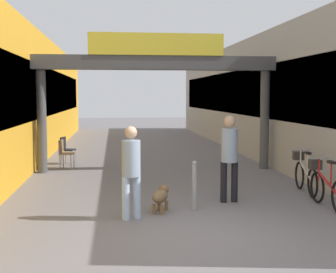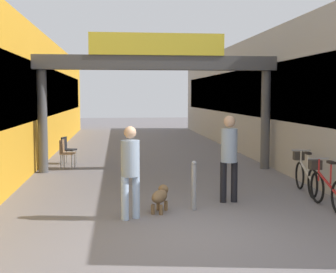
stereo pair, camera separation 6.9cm
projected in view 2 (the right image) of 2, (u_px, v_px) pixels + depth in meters
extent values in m
plane|color=slate|center=(192.00, 235.00, 7.58)|extent=(80.00, 80.00, 0.00)
cube|color=gold|center=(13.00, 98.00, 17.73)|extent=(3.00, 26.00, 4.33)
cube|color=black|center=(53.00, 92.00, 17.87)|extent=(0.04, 23.40, 1.73)
cube|color=#9E9993|center=(273.00, 98.00, 18.83)|extent=(3.00, 26.00, 4.33)
cube|color=black|center=(238.00, 92.00, 18.65)|extent=(0.04, 23.40, 1.73)
cylinder|color=#4C4C4F|center=(42.00, 121.00, 13.62)|extent=(0.28, 0.28, 3.01)
cylinder|color=#4C4C4F|center=(265.00, 120.00, 14.34)|extent=(0.28, 0.28, 3.01)
cube|color=#4C4C4F|center=(157.00, 63.00, 13.83)|extent=(7.40, 0.44, 0.41)
cube|color=yellow|center=(157.00, 44.00, 13.58)|extent=(3.96, 0.10, 0.64)
cylinder|color=#A5BFE0|center=(125.00, 199.00, 8.47)|extent=(0.19, 0.19, 0.80)
cylinder|color=#A5BFE0|center=(136.00, 197.00, 8.61)|extent=(0.19, 0.19, 0.80)
cylinder|color=#8C9EB2|center=(130.00, 158.00, 8.47)|extent=(0.47, 0.47, 0.66)
sphere|color=tan|center=(130.00, 132.00, 8.43)|extent=(0.31, 0.31, 0.22)
cylinder|color=black|center=(234.00, 182.00, 9.92)|extent=(0.15, 0.15, 0.86)
cylinder|color=black|center=(223.00, 182.00, 9.87)|extent=(0.15, 0.15, 0.86)
cylinder|color=#8C9EB2|center=(229.00, 145.00, 9.83)|extent=(0.37, 0.37, 0.71)
sphere|color=tan|center=(229.00, 121.00, 9.78)|extent=(0.26, 0.26, 0.24)
ellipsoid|color=brown|center=(160.00, 196.00, 9.04)|extent=(0.46, 0.66, 0.24)
sphere|color=brown|center=(163.00, 189.00, 9.29)|extent=(0.26, 0.26, 0.20)
sphere|color=white|center=(162.00, 195.00, 9.21)|extent=(0.19, 0.19, 0.15)
cylinder|color=brown|center=(158.00, 205.00, 9.25)|extent=(0.09, 0.09, 0.19)
cylinder|color=brown|center=(166.00, 206.00, 9.21)|extent=(0.09, 0.09, 0.19)
cylinder|color=brown|center=(153.00, 209.00, 8.90)|extent=(0.09, 0.09, 0.19)
cylinder|color=brown|center=(161.00, 210.00, 8.86)|extent=(0.09, 0.09, 0.19)
torus|color=black|center=(317.00, 187.00, 9.82)|extent=(0.06, 0.67, 0.67)
cube|color=red|center=(328.00, 183.00, 9.30)|extent=(0.05, 0.94, 0.34)
cylinder|color=red|center=(331.00, 173.00, 9.16)|extent=(0.03, 0.03, 0.42)
cube|color=black|center=(331.00, 162.00, 9.14)|extent=(0.10, 0.22, 0.05)
cylinder|color=red|center=(319.00, 170.00, 9.73)|extent=(0.03, 0.03, 0.46)
cylinder|color=gray|center=(319.00, 158.00, 9.70)|extent=(0.46, 0.04, 0.03)
cube|color=#332D28|center=(315.00, 165.00, 9.92)|extent=(0.24, 0.20, 0.20)
torus|color=black|center=(300.00, 175.00, 11.28)|extent=(0.12, 0.67, 0.67)
torus|color=black|center=(313.00, 183.00, 10.26)|extent=(0.12, 0.67, 0.67)
cube|color=beige|center=(306.00, 171.00, 10.75)|extent=(0.14, 0.94, 0.34)
cylinder|color=beige|center=(308.00, 163.00, 10.61)|extent=(0.04, 0.04, 0.42)
cube|color=black|center=(308.00, 153.00, 10.59)|extent=(0.12, 0.23, 0.05)
cylinder|color=beige|center=(301.00, 160.00, 11.18)|extent=(0.04, 0.04, 0.46)
cylinder|color=gray|center=(301.00, 150.00, 11.16)|extent=(0.46, 0.08, 0.03)
cube|color=#332D28|center=(299.00, 156.00, 11.37)|extent=(0.26, 0.23, 0.20)
cylinder|color=gray|center=(194.00, 187.00, 9.23)|extent=(0.10, 0.10, 0.90)
sphere|color=gray|center=(194.00, 163.00, 9.19)|extent=(0.10, 0.10, 0.10)
cylinder|color=gray|center=(75.00, 160.00, 14.65)|extent=(0.03, 0.03, 0.45)
cylinder|color=gray|center=(72.00, 162.00, 14.32)|extent=(0.03, 0.03, 0.45)
cylinder|color=gray|center=(64.00, 160.00, 14.68)|extent=(0.03, 0.03, 0.45)
cylinder|color=gray|center=(61.00, 162.00, 14.34)|extent=(0.03, 0.03, 0.45)
cube|color=olive|center=(68.00, 153.00, 14.48)|extent=(0.47, 0.47, 0.04)
cube|color=olive|center=(62.00, 146.00, 14.47)|extent=(0.11, 0.40, 0.40)
cylinder|color=gray|center=(76.00, 156.00, 15.61)|extent=(0.04, 0.04, 0.45)
cylinder|color=gray|center=(72.00, 158.00, 15.27)|extent=(0.04, 0.04, 0.45)
cylinder|color=gray|center=(67.00, 156.00, 15.67)|extent=(0.04, 0.04, 0.45)
cylinder|color=gray|center=(62.00, 158.00, 15.34)|extent=(0.04, 0.04, 0.45)
cube|color=black|center=(69.00, 150.00, 15.45)|extent=(0.50, 0.50, 0.04)
cube|color=black|center=(64.00, 143.00, 15.47)|extent=(0.16, 0.39, 0.40)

